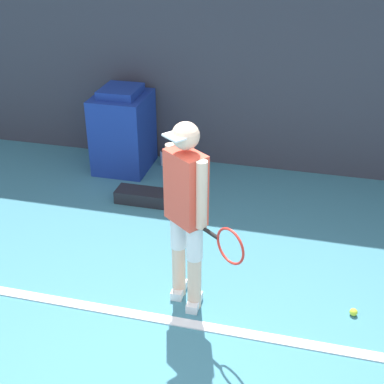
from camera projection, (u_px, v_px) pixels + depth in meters
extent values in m
plane|color=teal|center=(166.00, 383.00, 3.97)|extent=(24.00, 24.00, 0.00)
cube|color=#383842|center=(253.00, 56.00, 6.54)|extent=(24.00, 0.10, 2.94)
cube|color=white|center=(187.00, 324.00, 4.52)|extent=(21.60, 0.10, 0.01)
cylinder|color=beige|center=(179.00, 270.00, 4.75)|extent=(0.12, 0.12, 0.52)
cylinder|color=white|center=(178.00, 231.00, 4.55)|extent=(0.14, 0.14, 0.32)
cube|color=white|center=(179.00, 290.00, 4.86)|extent=(0.10, 0.24, 0.08)
cylinder|color=beige|center=(194.00, 282.00, 4.60)|extent=(0.12, 0.12, 0.52)
cylinder|color=white|center=(194.00, 242.00, 4.40)|extent=(0.14, 0.14, 0.32)
cube|color=white|center=(194.00, 302.00, 4.71)|extent=(0.10, 0.24, 0.08)
cube|color=#E54C38|center=(186.00, 188.00, 4.25)|extent=(0.39, 0.37, 0.61)
sphere|color=beige|center=(186.00, 136.00, 4.04)|extent=(0.22, 0.22, 0.22)
cube|color=white|center=(175.00, 137.00, 3.97)|extent=(0.22, 0.20, 0.02)
cylinder|color=beige|center=(171.00, 177.00, 4.38)|extent=(0.09, 0.09, 0.58)
cylinder|color=beige|center=(202.00, 195.00, 4.11)|extent=(0.09, 0.09, 0.58)
cylinder|color=black|center=(209.00, 232.00, 4.18)|extent=(0.18, 0.15, 0.03)
torus|color=red|center=(230.00, 246.00, 4.01)|extent=(0.25, 0.20, 0.30)
sphere|color=#D1E533|center=(354.00, 312.00, 4.60)|extent=(0.07, 0.07, 0.07)
cube|color=navy|center=(123.00, 132.00, 6.94)|extent=(0.67, 0.76, 1.00)
cube|color=navy|center=(121.00, 91.00, 6.67)|extent=(0.47, 0.53, 0.10)
cube|color=black|center=(153.00, 197.00, 6.28)|extent=(0.88, 0.26, 0.15)
cylinder|color=white|center=(163.00, 158.00, 7.18)|extent=(0.08, 0.08, 0.20)
cylinder|color=black|center=(163.00, 151.00, 7.13)|extent=(0.04, 0.04, 0.02)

